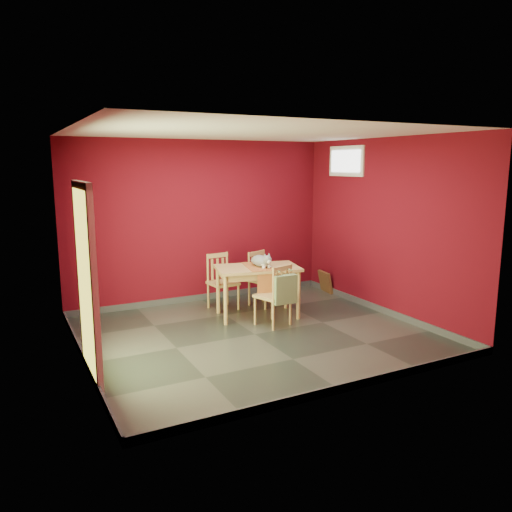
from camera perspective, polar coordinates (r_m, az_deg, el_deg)
name	(u,v)px	position (r m, az deg, el deg)	size (l,w,h in m)	color
ground	(255,334)	(6.93, -0.13, -8.94)	(4.50, 4.50, 0.00)	#2D342D
room_shell	(255,331)	(6.91, -0.13, -8.55)	(4.50, 4.50, 4.50)	#5C0915
doorway	(86,277)	(5.59, -18.91, -2.27)	(0.06, 1.01, 2.13)	#B7D838
window	(346,161)	(8.58, 10.26, 10.62)	(0.05, 0.90, 0.50)	white
outlet_plate	(282,274)	(9.27, 3.04, -2.02)	(0.08, 0.01, 0.12)	silver
dining_table	(258,273)	(7.56, 0.17, -1.95)	(1.37, 0.97, 0.77)	tan
table_runner	(261,272)	(7.45, 0.60, -1.81)	(0.49, 0.78, 0.36)	#A05829
chair_far_left	(222,281)	(8.04, -3.93, -2.85)	(0.45, 0.45, 0.89)	tan
chair_far_right	(262,278)	(8.21, 0.75, -2.53)	(0.53, 0.53, 0.89)	tan
chair_near	(275,294)	(7.17, 2.18, -4.41)	(0.53, 0.53, 0.90)	tan
tote_bag	(285,289)	(6.99, 3.34, -3.82)	(0.34, 0.20, 0.48)	#6D8655
cat	(261,259)	(7.54, 0.54, -0.31)	(0.25, 0.48, 0.24)	slate
picture_frame	(325,282)	(9.17, 7.93, -2.94)	(0.17, 0.40, 0.39)	brown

